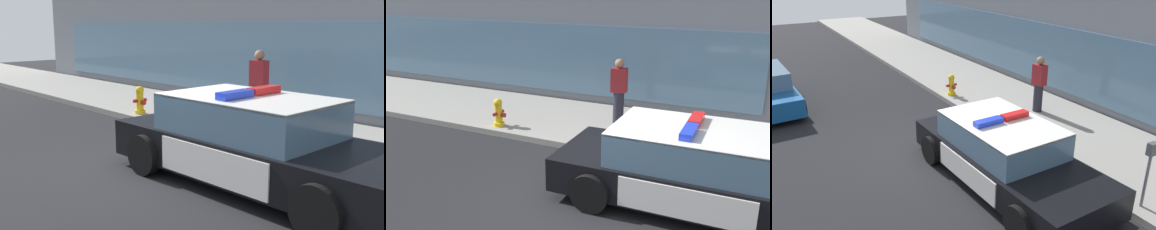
# 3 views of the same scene
# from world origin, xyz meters

# --- Properties ---
(ground) EXTENTS (48.00, 48.00, 0.00)m
(ground) POSITION_xyz_m (0.00, 0.00, 0.00)
(ground) COLOR black
(sidewalk) EXTENTS (48.00, 3.42, 0.15)m
(sidewalk) POSITION_xyz_m (0.00, 3.61, 0.07)
(sidewalk) COLOR gray
(sidewalk) RESTS_ON ground
(police_cruiser) EXTENTS (4.96, 2.20, 1.49)m
(police_cruiser) POSITION_xyz_m (2.00, 0.63, 0.68)
(police_cruiser) COLOR black
(police_cruiser) RESTS_ON ground
(fire_hydrant) EXTENTS (0.34, 0.39, 0.73)m
(fire_hydrant) POSITION_xyz_m (-3.30, 2.26, 0.50)
(fire_hydrant) COLOR gold
(fire_hydrant) RESTS_ON sidewalk
(pedestrian_on_sidewalk) EXTENTS (0.43, 0.30, 1.71)m
(pedestrian_on_sidewalk) POSITION_xyz_m (-0.61, 3.81, 1.01)
(pedestrian_on_sidewalk) COLOR #23232D
(pedestrian_on_sidewalk) RESTS_ON sidewalk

